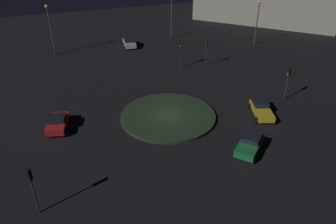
# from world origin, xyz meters

# --- Properties ---
(ground_plane) EXTENTS (117.56, 117.56, 0.00)m
(ground_plane) POSITION_xyz_m (0.00, 0.00, 0.00)
(ground_plane) COLOR black
(roundabout_island) EXTENTS (10.62, 10.62, 0.31)m
(roundabout_island) POSITION_xyz_m (0.00, 0.00, 0.16)
(roundabout_island) COLOR #263823
(roundabout_island) RESTS_ON ground_plane
(car_silver) EXTENTS (4.39, 2.55, 1.58)m
(car_silver) POSITION_xyz_m (25.44, -2.70, 0.80)
(car_silver) COLOR silver
(car_silver) RESTS_ON ground_plane
(car_red) EXTENTS (4.20, 2.89, 1.45)m
(car_red) POSITION_xyz_m (2.04, 11.61, 0.74)
(car_red) COLOR red
(car_red) RESTS_ON ground_plane
(car_yellow) EXTENTS (4.66, 3.20, 1.47)m
(car_yellow) POSITION_xyz_m (-3.45, -9.90, 0.77)
(car_yellow) COLOR gold
(car_yellow) RESTS_ON ground_plane
(car_green) EXTENTS (3.87, 4.14, 1.47)m
(car_green) POSITION_xyz_m (-8.69, -4.77, 0.76)
(car_green) COLOR #1E7238
(car_green) RESTS_ON ground_plane
(traffic_light_northwest) EXTENTS (0.37, 0.40, 4.10)m
(traffic_light_northwest) POSITION_xyz_m (-9.29, 13.91, 2.92)
(traffic_light_northwest) COLOR #2D2D2D
(traffic_light_northwest) RESTS_ON ground_plane
(traffic_light_southeast) EXTENTS (0.40, 0.37, 3.85)m
(traffic_light_southeast) POSITION_xyz_m (13.01, -7.15, 2.75)
(traffic_light_southeast) COLOR #2D2D2D
(traffic_light_southeast) RESTS_ON ground_plane
(traffic_light_southeast_near) EXTENTS (0.39, 0.38, 3.95)m
(traffic_light_southeast_near) POSITION_xyz_m (12.12, -11.09, 2.82)
(traffic_light_southeast_near) COLOR #2D2D2D
(traffic_light_southeast_near) RESTS_ON ground_plane
(traffic_light_south) EXTENTS (0.32, 0.37, 4.06)m
(traffic_light_south) POSITION_xyz_m (-1.40, -14.84, 2.89)
(traffic_light_south) COLOR #2D2D2D
(traffic_light_south) RESTS_ON ground_plane
(streetlamp_southeast) EXTENTS (0.54, 0.54, 7.79)m
(streetlamp_southeast) POSITION_xyz_m (18.25, -24.28, 5.19)
(streetlamp_southeast) COLOR #4C4C51
(streetlamp_southeast) RESTS_ON ground_plane
(streetlamp_southeast_near) EXTENTS (0.51, 0.51, 8.70)m
(streetlamp_southeast_near) POSITION_xyz_m (28.30, -12.01, 5.56)
(streetlamp_southeast_near) COLOR #4C4C51
(streetlamp_southeast_near) RESTS_ON ground_plane
(streetlamp_east) EXTENTS (0.57, 0.57, 8.15)m
(streetlamp_east) POSITION_xyz_m (26.28, 10.05, 5.54)
(streetlamp_east) COLOR #4C4C51
(streetlamp_east) RESTS_ON ground_plane
(store_building) EXTENTS (30.11, 28.16, 7.57)m
(store_building) POSITION_xyz_m (31.68, -36.23, 3.78)
(store_building) COLOR #ADA893
(store_building) RESTS_ON ground_plane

